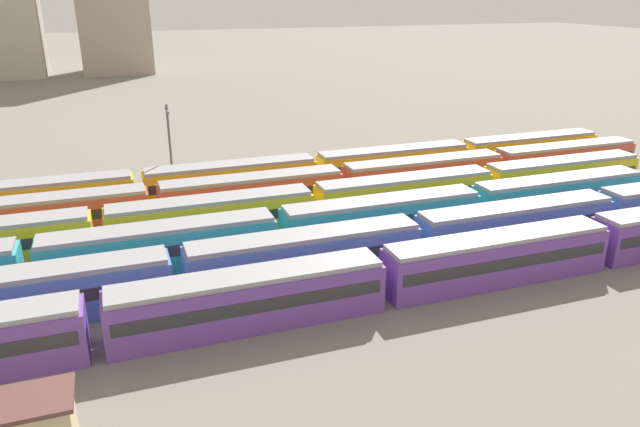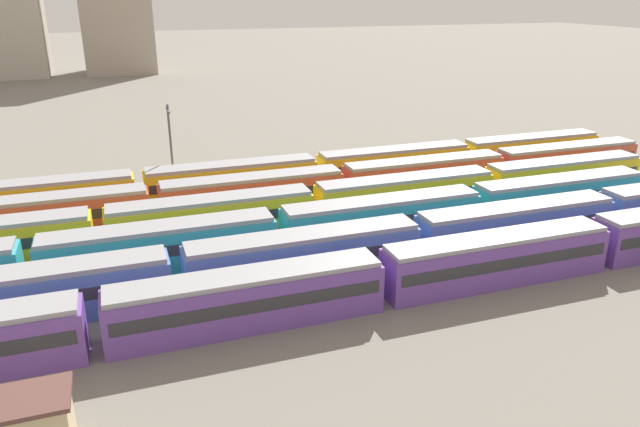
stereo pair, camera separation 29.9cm
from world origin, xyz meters
The scene contains 9 objects.
ground_plane centered at (0.00, 13.00, 0.00)m, with size 600.00×600.00×0.00m, color slate.
train_track_0 centered at (22.02, 0.00, 1.90)m, with size 74.70×3.06×3.75m.
train_track_1 centered at (27.54, 5.20, 1.90)m, with size 74.70×3.06×3.75m.
train_track_2 centered at (17.46, 10.40, 1.90)m, with size 74.70×3.06×3.75m.
train_track_3 centered at (22.34, 15.60, 1.90)m, with size 74.70×3.06×3.75m.
train_track_4 centered at (27.24, 20.80, 1.90)m, with size 74.70×3.06×3.75m.
train_track_5 centered at (26.23, 26.00, 1.90)m, with size 74.70×3.06×3.75m.
catenary_pole_1 centered at (11.06, 29.28, 5.36)m, with size 0.24×3.20×9.64m.
signal_hut centered at (0.53, -7.84, 1.55)m, with size 3.60×3.00×3.04m.
Camera 2 is at (5.72, -33.79, 20.67)m, focal length 33.44 mm.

